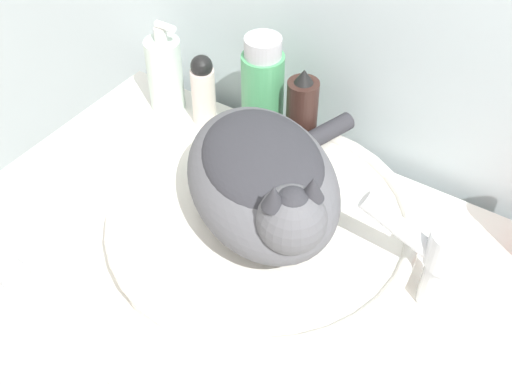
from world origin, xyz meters
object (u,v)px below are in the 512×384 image
object	(u,v)px
cat	(265,178)
deodorant_stick	(203,90)
mouthwash_bottle	(263,97)
soap_pump_bottle	(165,73)
faucet	(436,259)
hairspray_can_black	(301,121)

from	to	relation	value
cat	deodorant_stick	distance (m)	0.31
mouthwash_bottle	soap_pump_bottle	xyz separation A→B (m)	(-0.20, 0.00, -0.03)
faucet	soap_pump_bottle	bearing A→B (deg)	-23.39
cat	soap_pump_bottle	bearing A→B (deg)	-170.24
cat	faucet	xyz separation A→B (m)	(0.23, 0.04, -0.05)
cat	faucet	world-z (taller)	cat
faucet	soap_pump_bottle	world-z (taller)	soap_pump_bottle
hairspray_can_black	soap_pump_bottle	bearing A→B (deg)	180.00
faucet	mouthwash_bottle	xyz separation A→B (m)	(-0.35, 0.15, 0.02)
mouthwash_bottle	soap_pump_bottle	world-z (taller)	mouthwash_bottle
cat	mouthwash_bottle	world-z (taller)	cat
mouthwash_bottle	deodorant_stick	xyz separation A→B (m)	(-0.12, -0.00, -0.03)
deodorant_stick	soap_pump_bottle	bearing A→B (deg)	180.00
mouthwash_bottle	deodorant_stick	bearing A→B (deg)	-180.00
cat	deodorant_stick	world-z (taller)	cat
cat	soap_pump_bottle	xyz separation A→B (m)	(-0.32, 0.18, -0.06)
faucet	mouthwash_bottle	distance (m)	0.38
cat	soap_pump_bottle	world-z (taller)	cat
hairspray_can_black	deodorant_stick	distance (m)	0.19
deodorant_stick	hairspray_can_black	bearing A→B (deg)	0.00
mouthwash_bottle	deodorant_stick	world-z (taller)	mouthwash_bottle
cat	mouthwash_bottle	distance (m)	0.22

